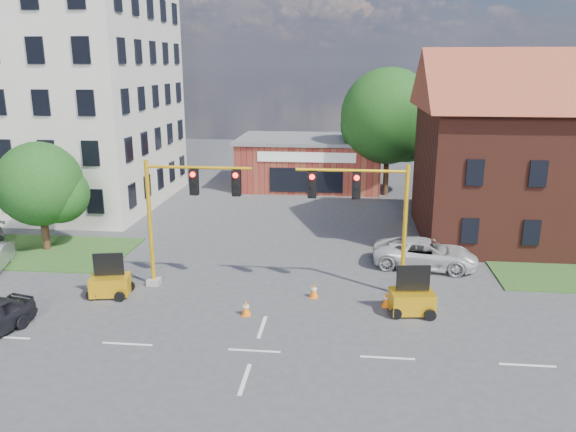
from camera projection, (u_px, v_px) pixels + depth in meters
The scene contains 15 objects.
ground at pixel (254, 351), 21.28m from camera, with size 120.00×120.00×0.00m, color #3E3E41.
lane_markings at pixel (239, 396), 18.40m from camera, with size 60.00×36.00×0.01m, color white, non-canonical shape.
office_block at pixel (35, 66), 41.63m from camera, with size 18.40×15.40×20.60m.
brick_shop at pixel (310, 162), 49.47m from camera, with size 12.40×8.40×4.30m.
tree_large at pixel (393, 119), 44.91m from camera, with size 8.05×7.66×10.30m.
tree_nw_front at pixel (45, 187), 31.85m from camera, with size 5.03×4.79×6.33m.
signal_mast_west at pixel (183, 209), 26.45m from camera, with size 5.30×0.60×6.20m.
signal_mast_east at pixel (369, 214), 25.55m from camera, with size 5.30×0.60×6.20m.
trailer_west at pixel (110, 283), 26.17m from camera, with size 1.95×1.50×2.00m.
trailer_east at pixel (412, 299), 24.29m from camera, with size 1.99×1.46×2.10m.
cone_a at pixel (246, 308), 24.19m from camera, with size 0.40×0.40×0.70m.
cone_b at pixel (314, 291), 26.04m from camera, with size 0.40×0.40×0.70m.
cone_c at pixel (386, 299), 25.08m from camera, with size 0.40×0.40×0.70m.
cone_d at pixel (424, 277), 27.72m from camera, with size 0.40×0.40×0.70m.
pickup_white at pixel (425, 254), 29.83m from camera, with size 2.53×5.48×1.52m, color silver.
Camera 1 is at (3.32, -18.94, 10.54)m, focal length 35.00 mm.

